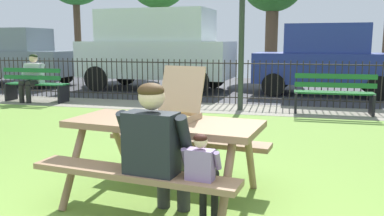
# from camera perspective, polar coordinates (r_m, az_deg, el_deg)

# --- Properties ---
(ground) EXTENTS (28.00, 11.31, 0.02)m
(ground) POSITION_cam_1_polar(r_m,az_deg,el_deg) (4.27, 3.86, -11.32)
(ground) COLOR olive
(cobblestone_walkway) EXTENTS (28.00, 1.40, 0.01)m
(cobblestone_walkway) POSITION_cam_1_polar(r_m,az_deg,el_deg) (9.04, 9.56, -0.27)
(cobblestone_walkway) COLOR gray
(street_asphalt) EXTENTS (28.00, 7.05, 0.01)m
(street_asphalt) POSITION_cam_1_polar(r_m,az_deg,el_deg) (13.22, 11.10, 2.73)
(street_asphalt) COLOR #38383D
(picnic_table_foreground) EXTENTS (1.97, 1.70, 0.79)m
(picnic_table_foreground) POSITION_cam_1_polar(r_m,az_deg,el_deg) (3.81, -4.01, -4.35)
(picnic_table_foreground) COLOR #926E51
(picnic_table_foreground) RESTS_ON ground
(pizza_box_open) EXTENTS (0.57, 0.64, 0.49)m
(pizza_box_open) POSITION_cam_1_polar(r_m,az_deg,el_deg) (3.83, -2.65, -0.19)
(pizza_box_open) COLOR tan
(pizza_box_open) RESTS_ON picnic_table_foreground
(adult_at_table) EXTENTS (0.63, 0.63, 1.19)m
(adult_at_table) POSITION_cam_1_polar(r_m,az_deg,el_deg) (3.28, -5.01, -5.55)
(adult_at_table) COLOR #333333
(adult_at_table) RESTS_ON ground
(child_at_table) EXTENTS (0.32, 0.32, 0.82)m
(child_at_table) POSITION_cam_1_polar(r_m,az_deg,el_deg) (3.14, 1.57, -9.17)
(child_at_table) COLOR black
(child_at_table) RESTS_ON ground
(iron_fence_streetside) EXTENTS (18.06, 0.03, 1.07)m
(iron_fence_streetside) POSITION_cam_1_polar(r_m,az_deg,el_deg) (9.66, 10.00, 3.61)
(iron_fence_streetside) COLOR #2D2823
(iron_fence_streetside) RESTS_ON ground
(park_bench_left) EXTENTS (1.60, 0.47, 0.85)m
(park_bench_left) POSITION_cam_1_polar(r_m,az_deg,el_deg) (10.83, -21.35, 3.04)
(park_bench_left) COLOR #1F6934
(park_bench_left) RESTS_ON ground
(park_bench_center) EXTENTS (1.60, 0.47, 0.85)m
(park_bench_center) POSITION_cam_1_polar(r_m,az_deg,el_deg) (8.86, 19.51, 1.86)
(park_bench_center) COLOR #1F692C
(park_bench_center) RESTS_ON ground
(person_on_park_bench) EXTENTS (0.62, 0.60, 1.19)m
(person_on_park_bench) POSITION_cam_1_polar(r_m,az_deg,el_deg) (10.88, -21.78, 4.32)
(person_on_park_bench) COLOR black
(person_on_park_bench) RESTS_ON ground
(parked_car_left) EXTENTS (4.43, 1.98, 1.94)m
(parked_car_left) POSITION_cam_1_polar(r_m,az_deg,el_deg) (15.27, -24.42, 6.75)
(parked_car_left) COLOR slate
(parked_car_left) RESTS_ON ground
(parked_car_center) EXTENTS (4.81, 2.30, 2.46)m
(parked_car_center) POSITION_cam_1_polar(r_m,az_deg,el_deg) (12.65, -5.06, 8.53)
(parked_car_center) COLOR silver
(parked_car_center) RESTS_ON ground
(parked_car_right) EXTENTS (3.99, 2.01, 1.98)m
(parked_car_right) POSITION_cam_1_polar(r_m,az_deg,el_deg) (11.98, 18.42, 6.62)
(parked_car_right) COLOR navy
(parked_car_right) RESTS_ON ground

